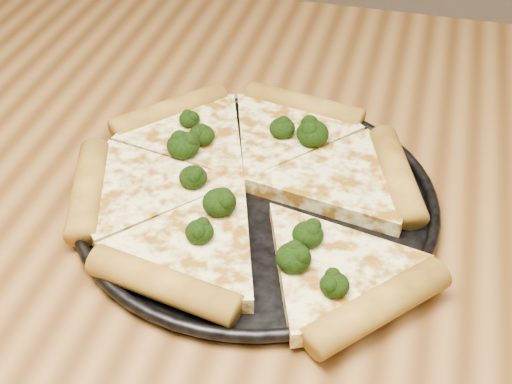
# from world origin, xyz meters

# --- Properties ---
(dining_table) EXTENTS (1.20, 0.90, 0.75)m
(dining_table) POSITION_xyz_m (0.00, 0.00, 0.66)
(dining_table) COLOR brown
(dining_table) RESTS_ON ground
(pizza_pan) EXTENTS (0.33, 0.33, 0.02)m
(pizza_pan) POSITION_xyz_m (0.01, 0.01, 0.76)
(pizza_pan) COLOR black
(pizza_pan) RESTS_ON dining_table
(pizza) EXTENTS (0.36, 0.35, 0.03)m
(pizza) POSITION_xyz_m (-0.00, 0.01, 0.77)
(pizza) COLOR #FEF69B
(pizza) RESTS_ON pizza_pan
(broccoli_florets) EXTENTS (0.20, 0.22, 0.02)m
(broccoli_florets) POSITION_xyz_m (-0.00, 0.01, 0.78)
(broccoli_florets) COLOR black
(broccoli_florets) RESTS_ON pizza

